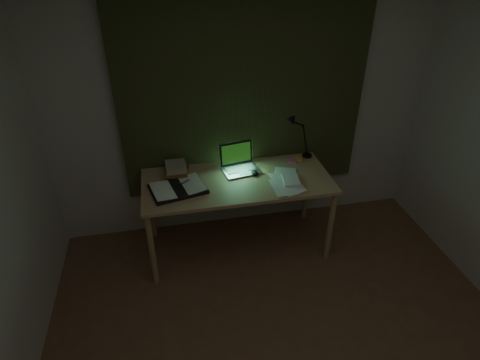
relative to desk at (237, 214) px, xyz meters
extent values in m
cube|color=beige|center=(0.14, 0.44, 0.88)|extent=(3.50, 0.00, 2.50)
cube|color=#293018|center=(0.14, 0.40, 1.08)|extent=(2.20, 0.06, 2.00)
ellipsoid|color=black|center=(0.17, 0.05, 0.39)|extent=(0.07, 0.09, 0.03)
cube|color=yellow|center=(0.63, 0.24, 0.38)|extent=(0.09, 0.09, 0.02)
cube|color=pink|center=(0.57, 0.22, 0.38)|extent=(0.10, 0.10, 0.02)
camera|label=1|loc=(-0.56, -2.89, 2.21)|focal=30.00mm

